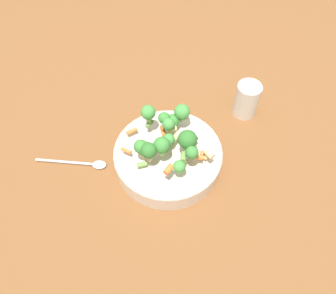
{
  "coord_description": "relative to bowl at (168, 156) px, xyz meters",
  "views": [
    {
      "loc": [
        0.43,
        -0.16,
        0.71
      ],
      "look_at": [
        0.0,
        0.0,
        0.07
      ],
      "focal_mm": 35.0,
      "sensor_mm": 36.0,
      "label": 1
    }
  ],
  "objects": [
    {
      "name": "cup",
      "position": [
        -0.09,
        0.26,
        0.02
      ],
      "size": [
        0.07,
        0.07,
        0.1
      ],
      "color": "silver",
      "rests_on": "ground_plane"
    },
    {
      "name": "ground_plane",
      "position": [
        0.0,
        0.0,
        -0.03
      ],
      "size": [
        3.0,
        3.0,
        0.0
      ],
      "primitive_type": "plane",
      "color": "brown"
    },
    {
      "name": "spoon",
      "position": [
        -0.07,
        -0.2,
        -0.02
      ],
      "size": [
        0.09,
        0.17,
        0.01
      ],
      "rotation": [
        0.0,
        0.0,
        7.41
      ],
      "color": "silver",
      "rests_on": "ground_plane"
    },
    {
      "name": "pasta_salad",
      "position": [
        -0.01,
        0.0,
        0.07
      ],
      "size": [
        0.19,
        0.2,
        0.08
      ],
      "color": "#8CB766",
      "rests_on": "bowl"
    },
    {
      "name": "bowl",
      "position": [
        0.0,
        0.0,
        0.0
      ],
      "size": [
        0.27,
        0.27,
        0.05
      ],
      "color": "beige",
      "rests_on": "ground_plane"
    }
  ]
}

